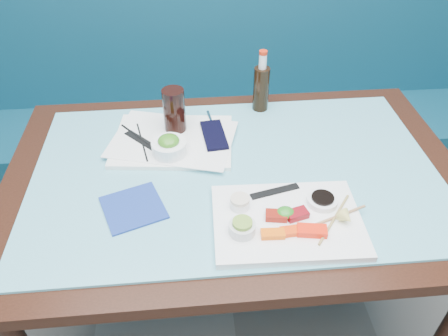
{
  "coord_description": "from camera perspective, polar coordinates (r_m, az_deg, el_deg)",
  "views": [
    {
      "loc": [
        -0.13,
        0.45,
        1.61
      ],
      "look_at": [
        -0.04,
        1.41,
        0.8
      ],
      "focal_mm": 35.0,
      "sensor_mm": 36.0,
      "label": 1
    }
  ],
  "objects": [
    {
      "name": "cola_glass",
      "position": [
        1.44,
        -6.52,
        7.49
      ],
      "size": [
        0.09,
        0.09,
        0.15
      ],
      "primitive_type": "cylinder",
      "rotation": [
        0.0,
        0.0,
        -0.26
      ],
      "color": "black",
      "rests_on": "serving_tray"
    },
    {
      "name": "wooden_chopstick_b",
      "position": [
        1.18,
        14.2,
        -6.45
      ],
      "size": [
        0.13,
        0.17,
        0.01
      ],
      "primitive_type": "cylinder",
      "rotation": [
        1.57,
        0.0,
        -0.65
      ],
      "color": "#9C8349",
      "rests_on": "sashimi_plate"
    },
    {
      "name": "ginger_fill",
      "position": [
        1.16,
        2.1,
        -4.13
      ],
      "size": [
        0.06,
        0.06,
        0.01
      ],
      "primitive_type": "cylinder",
      "rotation": [
        0.0,
        0.0,
        -0.24
      ],
      "color": "beige",
      "rests_on": "ramekin_ginger"
    },
    {
      "name": "seaweed_garnish",
      "position": [
        1.16,
        8.03,
        -5.79
      ],
      "size": [
        0.06,
        0.05,
        0.03
      ],
      "primitive_type": "ellipsoid",
      "rotation": [
        0.0,
        0.0,
        -0.23
      ],
      "color": "#247B1C",
      "rests_on": "sashimi_plate"
    },
    {
      "name": "soy_fill",
      "position": [
        1.21,
        12.79,
        -3.78
      ],
      "size": [
        0.07,
        0.07,
        0.01
      ],
      "primitive_type": "cylinder",
      "rotation": [
        0.0,
        0.0,
        0.15
      ],
      "color": "black",
      "rests_on": "soy_dish"
    },
    {
      "name": "navy_pouch",
      "position": [
        1.43,
        -1.31,
        4.3
      ],
      "size": [
        0.09,
        0.17,
        0.01
      ],
      "primitive_type": "cube",
      "rotation": [
        0.0,
        0.0,
        0.1
      ],
      "color": "black",
      "rests_on": "serving_tray"
    },
    {
      "name": "tuna_left",
      "position": [
        1.15,
        6.84,
        -6.2
      ],
      "size": [
        0.06,
        0.04,
        0.02
      ],
      "primitive_type": "cube",
      "rotation": [
        0.0,
        0.0,
        -0.17
      ],
      "color": "maroon",
      "rests_on": "sashimi_plate"
    },
    {
      "name": "seaweed_salad",
      "position": [
        1.35,
        -7.26,
        3.54
      ],
      "size": [
        0.08,
        0.08,
        0.03
      ],
      "primitive_type": "ellipsoid",
      "rotation": [
        0.0,
        0.0,
        0.3
      ],
      "color": "#387C1C",
      "rests_on": "seaweed_bowl"
    },
    {
      "name": "wooden_chopstick_a",
      "position": [
        1.18,
        13.74,
        -6.48
      ],
      "size": [
        0.21,
        0.08,
        0.01
      ],
      "primitive_type": "cylinder",
      "rotation": [
        1.57,
        0.0,
        -1.22
      ],
      "color": "#9C6F49",
      "rests_on": "sashimi_plate"
    },
    {
      "name": "paper_placemat",
      "position": [
        1.44,
        -6.69,
        3.82
      ],
      "size": [
        0.45,
        0.37,
        0.0
      ],
      "primitive_type": "cube",
      "rotation": [
        0.0,
        0.0,
        -0.28
      ],
      "color": "white",
      "rests_on": "serving_tray"
    },
    {
      "name": "soy_dish",
      "position": [
        1.22,
        12.71,
        -4.16
      ],
      "size": [
        0.1,
        0.1,
        0.02
      ],
      "primitive_type": "cylinder",
      "rotation": [
        0.0,
        0.0,
        0.16
      ],
      "color": "white",
      "rests_on": "sashimi_plate"
    },
    {
      "name": "cola_bottle_neck",
      "position": [
        1.52,
        5.08,
        13.71
      ],
      "size": [
        0.03,
        0.03,
        0.05
      ],
      "primitive_type": "cylinder",
      "rotation": [
        0.0,
        0.0,
        0.2
      ],
      "color": "white",
      "rests_on": "cola_bottle_body"
    },
    {
      "name": "salmon_left",
      "position": [
        1.11,
        6.39,
        -8.55
      ],
      "size": [
        0.06,
        0.03,
        0.01
      ],
      "primitive_type": "cube",
      "rotation": [
        0.0,
        0.0,
        -0.04
      ],
      "color": "#FF610A",
      "rests_on": "sashimi_plate"
    },
    {
      "name": "wasabi_fill",
      "position": [
        1.1,
        2.42,
        -7.17
      ],
      "size": [
        0.06,
        0.06,
        0.01
      ],
      "primitive_type": "cylinder",
      "rotation": [
        0.0,
        0.0,
        0.23
      ],
      "color": "olive",
      "rests_on": "ramekin_wasabi"
    },
    {
      "name": "serving_tray",
      "position": [
        1.44,
        -6.67,
        3.55
      ],
      "size": [
        0.41,
        0.33,
        0.01
      ],
      "primitive_type": "cube",
      "rotation": [
        0.0,
        0.0,
        -0.11
      ],
      "color": "white",
      "rests_on": "glass_top"
    },
    {
      "name": "tray_sleeve",
      "position": [
        1.44,
        -10.49,
        3.38
      ],
      "size": [
        0.13,
        0.14,
        0.0
      ],
      "primitive_type": "cube",
      "rotation": [
        0.0,
        0.0,
        0.75
      ],
      "color": "black",
      "rests_on": "serving_tray"
    },
    {
      "name": "dining_table",
      "position": [
        1.39,
        1.46,
        -3.2
      ],
      "size": [
        1.4,
        0.9,
        0.75
      ],
      "color": "black",
      "rests_on": "ground"
    },
    {
      "name": "ramekin_wasabi",
      "position": [
        1.11,
        2.39,
        -7.85
      ],
      "size": [
        0.08,
        0.08,
        0.03
      ],
      "primitive_type": "cylinder",
      "rotation": [
        0.0,
        0.0,
        0.21
      ],
      "color": "silver",
      "rests_on": "sashimi_plate"
    },
    {
      "name": "ramekin_ginger",
      "position": [
        1.17,
        2.08,
        -4.7
      ],
      "size": [
        0.05,
        0.05,
        0.02
      ],
      "primitive_type": "cylinder",
      "rotation": [
        0.0,
        0.0,
        0.02
      ],
      "color": "white",
      "rests_on": "sashimi_plate"
    },
    {
      "name": "salmon_mid",
      "position": [
        1.13,
        8.87,
        -8.14
      ],
      "size": [
        0.06,
        0.03,
        0.01
      ],
      "primitive_type": "cube",
      "rotation": [
        0.0,
        0.0,
        0.07
      ],
      "color": "#FF3E0A",
      "rests_on": "sashimi_plate"
    },
    {
      "name": "chopstick_sleeve",
      "position": [
        1.23,
        6.66,
        -3.03
      ],
      "size": [
        0.14,
        0.06,
        0.0
      ],
      "primitive_type": "cube",
      "rotation": [
        0.0,
        0.0,
        0.24
      ],
      "color": "black",
      "rests_on": "sashimi_plate"
    },
    {
      "name": "blue_napkin",
      "position": [
        1.23,
        -11.76,
        -5.08
      ],
      "size": [
        0.2,
        0.2,
        0.01
      ],
      "primitive_type": "cube",
      "rotation": [
        0.0,
        0.0,
        0.35
      ],
      "color": "navy",
      "rests_on": "glass_top"
    },
    {
      "name": "glass_top",
      "position": [
        1.33,
        1.52,
        -0.45
      ],
      "size": [
        1.22,
        0.76,
        0.01
      ],
      "primitive_type": "cube",
      "color": "#61B1C3",
      "rests_on": "dining_table"
    },
    {
      "name": "lemon_wedge",
      "position": [
        1.17,
        15.7,
        -6.29
      ],
      "size": [
        0.05,
        0.05,
        0.04
      ],
      "primitive_type": "cone",
      "rotation": [
        1.57,
        0.0,
        0.46
      ],
      "color": "#DED269",
      "rests_on": "sashimi_plate"
    },
    {
      "name": "black_chopstick_b",
      "position": [
        1.43,
        -10.33,
        3.42
      ],
      "size": [
        0.17,
        0.21,
        0.01
      ],
      "primitive_type": "cylinder",
      "rotation": [
        1.57,
        0.0,
        0.67
      ],
      "color": "black",
      "rests_on": "serving_tray"
    },
    {
      "name": "cola_bottle_cap",
      "position": [
        1.51,
        5.16,
        14.79
      ],
      "size": [
        0.03,
        0.03,
        0.01
      ],
      "primitive_type": "cylinder",
      "rotation": [
        0.0,
        0.0,
        -0.04
      ],
      "color": "red",
      "rests_on": "cola_bottle_neck"
    },
    {
      "name": "seaweed_bowl",
      "position": [
        1.36,
        -7.17,
        2.65
      ],
      "size": [
        0.14,
        0.14,
        0.04
      ],
      "primitive_type": "cylinder",
      "rotation": [
        0.0,
        0.0,
        -0.34
      ],
      "color": "white",
      "rests_on": "serving_tray"
    },
    {
      "name": "tuna_right",
      "position": [
        1.17,
        9.51,
        -5.97
      ],
      "size": [
        0.06,
        0.05,
        0.02
      ],
      "primitive_type": "cube",
      "rotation": [
        0.0,
        0.0,
        0.27
      ],
      "color": "maroon",
      "rests_on": "sashimi_plate"
    },
    {
      "name": "black_chopstick_a",
      "position": [
        1.44,
        -10.65,
        3.38
      ],
      "size": [
        0.05,
        0.21,
        0.01
      ],
      "primitive_type": "cylinder",
      "rotation": [
        1.57,
        0.0,
        0.2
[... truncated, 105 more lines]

